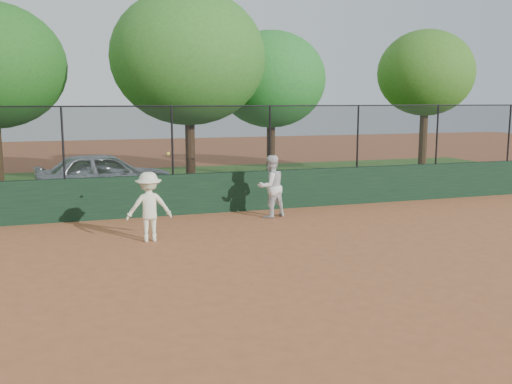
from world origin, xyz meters
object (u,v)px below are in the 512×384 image
object	(u,v)px
tree_4	(426,73)
player_second	(271,186)
parked_car	(105,175)
player_main	(149,207)
tree_2	(189,58)
tree_3	(271,80)

from	to	relation	value
tree_4	player_second	bearing A→B (deg)	-146.56
parked_car	player_main	world-z (taller)	player_main
tree_2	tree_4	world-z (taller)	tree_2
tree_3	tree_4	world-z (taller)	tree_4
player_main	tree_3	world-z (taller)	tree_3
parked_car	tree_4	world-z (taller)	tree_4
parked_car	tree_3	xyz separation A→B (m)	(7.22, 3.08, 3.42)
player_second	tree_3	xyz separation A→B (m)	(2.91, 8.10, 3.31)
tree_2	tree_3	xyz separation A→B (m)	(4.05, 2.35, -0.66)
tree_2	tree_3	bearing A→B (deg)	30.17
tree_3	player_second	bearing A→B (deg)	-109.74
player_main	tree_2	xyz separation A→B (m)	(2.57, 7.49, 4.04)
player_second	tree_2	distance (m)	7.08
player_second	tree_3	size ratio (longest dim) A/B	0.29
player_main	tree_3	bearing A→B (deg)	56.11
tree_2	tree_4	bearing A→B (deg)	1.89
player_second	tree_4	xyz separation A→B (m)	(9.22, 6.09, 3.58)
parked_car	tree_2	distance (m)	5.22
tree_2	tree_4	size ratio (longest dim) A/B	1.16
player_main	tree_4	world-z (taller)	tree_4
parked_car	tree_4	xyz separation A→B (m)	(13.54, 1.07, 3.68)
player_main	tree_4	bearing A→B (deg)	31.21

